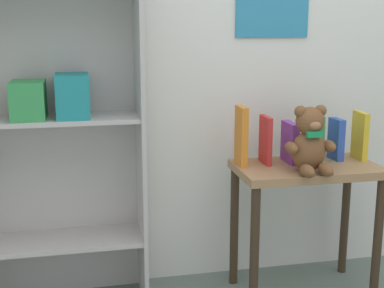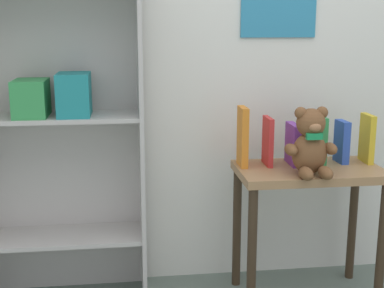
{
  "view_description": "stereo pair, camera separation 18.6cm",
  "coord_description": "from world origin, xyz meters",
  "px_view_note": "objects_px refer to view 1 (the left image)",
  "views": [
    {
      "loc": [
        -0.88,
        -1.08,
        1.23
      ],
      "look_at": [
        -0.41,
        1.12,
        0.73
      ],
      "focal_mm": 50.0,
      "sensor_mm": 36.0,
      "label": 1
    },
    {
      "loc": [
        -0.69,
        -1.11,
        1.23
      ],
      "look_at": [
        -0.41,
        1.12,
        0.73
      ],
      "focal_mm": 50.0,
      "sensor_mm": 36.0,
      "label": 2
    }
  ],
  "objects_px": {
    "display_table": "(306,189)",
    "book_standing_purple": "(290,142)",
    "book_standing_red": "(265,140)",
    "book_standing_green": "(315,138)",
    "book_standing_blue": "(336,139)",
    "teddy_bear": "(310,142)",
    "bookshelf_side": "(51,93)",
    "book_standing_yellow": "(360,135)",
    "book_standing_orange": "(241,136)"
  },
  "relations": [
    {
      "from": "display_table",
      "to": "book_standing_purple",
      "type": "bearing_deg",
      "value": 130.8
    },
    {
      "from": "teddy_bear",
      "to": "book_standing_red",
      "type": "distance_m",
      "value": 0.22
    },
    {
      "from": "display_table",
      "to": "book_standing_blue",
      "type": "xyz_separation_m",
      "value": [
        0.17,
        0.07,
        0.21
      ]
    },
    {
      "from": "book_standing_orange",
      "to": "book_standing_green",
      "type": "bearing_deg",
      "value": -1.64
    },
    {
      "from": "book_standing_red",
      "to": "book_standing_purple",
      "type": "distance_m",
      "value": 0.12
    },
    {
      "from": "book_standing_green",
      "to": "bookshelf_side",
      "type": "bearing_deg",
      "value": 173.14
    },
    {
      "from": "display_table",
      "to": "book_standing_green",
      "type": "bearing_deg",
      "value": 43.13
    },
    {
      "from": "teddy_bear",
      "to": "book_standing_red",
      "type": "height_order",
      "value": "teddy_bear"
    },
    {
      "from": "teddy_bear",
      "to": "book_standing_purple",
      "type": "relative_size",
      "value": 1.55
    },
    {
      "from": "book_standing_green",
      "to": "teddy_bear",
      "type": "bearing_deg",
      "value": -123.17
    },
    {
      "from": "book_standing_orange",
      "to": "book_standing_blue",
      "type": "height_order",
      "value": "book_standing_orange"
    },
    {
      "from": "teddy_bear",
      "to": "book_standing_blue",
      "type": "distance_m",
      "value": 0.28
    },
    {
      "from": "teddy_bear",
      "to": "book_standing_orange",
      "type": "distance_m",
      "value": 0.3
    },
    {
      "from": "display_table",
      "to": "book_standing_purple",
      "type": "height_order",
      "value": "book_standing_purple"
    },
    {
      "from": "bookshelf_side",
      "to": "display_table",
      "type": "distance_m",
      "value": 1.19
    },
    {
      "from": "book_standing_red",
      "to": "book_standing_green",
      "type": "relative_size",
      "value": 0.99
    },
    {
      "from": "bookshelf_side",
      "to": "book_standing_green",
      "type": "bearing_deg",
      "value": -4.87
    },
    {
      "from": "teddy_bear",
      "to": "book_standing_red",
      "type": "xyz_separation_m",
      "value": [
        -0.13,
        0.18,
        -0.02
      ]
    },
    {
      "from": "teddy_bear",
      "to": "book_standing_orange",
      "type": "relative_size",
      "value": 1.08
    },
    {
      "from": "book_standing_red",
      "to": "book_standing_yellow",
      "type": "xyz_separation_m",
      "value": [
        0.46,
        -0.01,
        0.0
      ]
    },
    {
      "from": "bookshelf_side",
      "to": "display_table",
      "type": "xyz_separation_m",
      "value": [
        1.1,
        -0.15,
        -0.45
      ]
    },
    {
      "from": "bookshelf_side",
      "to": "book_standing_blue",
      "type": "relative_size",
      "value": 8.81
    },
    {
      "from": "bookshelf_side",
      "to": "book_standing_yellow",
      "type": "relative_size",
      "value": 7.68
    },
    {
      "from": "book_standing_orange",
      "to": "book_standing_purple",
      "type": "distance_m",
      "value": 0.23
    },
    {
      "from": "book_standing_red",
      "to": "book_standing_orange",
      "type": "bearing_deg",
      "value": -178.21
    },
    {
      "from": "teddy_bear",
      "to": "book_standing_blue",
      "type": "xyz_separation_m",
      "value": [
        0.21,
        0.18,
        -0.03
      ]
    },
    {
      "from": "display_table",
      "to": "book_standing_orange",
      "type": "height_order",
      "value": "book_standing_orange"
    },
    {
      "from": "book_standing_purple",
      "to": "book_standing_yellow",
      "type": "bearing_deg",
      "value": 0.81
    },
    {
      "from": "book_standing_orange",
      "to": "book_standing_green",
      "type": "xyz_separation_m",
      "value": [
        0.34,
        -0.02,
        -0.02
      ]
    },
    {
      "from": "book_standing_red",
      "to": "book_standing_blue",
      "type": "height_order",
      "value": "book_standing_red"
    },
    {
      "from": "display_table",
      "to": "book_standing_purple",
      "type": "distance_m",
      "value": 0.22
    },
    {
      "from": "display_table",
      "to": "book_standing_red",
      "type": "height_order",
      "value": "book_standing_red"
    },
    {
      "from": "bookshelf_side",
      "to": "book_standing_yellow",
      "type": "bearing_deg",
      "value": -3.69
    },
    {
      "from": "book_standing_red",
      "to": "book_standing_purple",
      "type": "height_order",
      "value": "book_standing_red"
    },
    {
      "from": "bookshelf_side",
      "to": "book_standing_purple",
      "type": "bearing_deg",
      "value": -4.71
    },
    {
      "from": "teddy_bear",
      "to": "book_standing_yellow",
      "type": "height_order",
      "value": "teddy_bear"
    },
    {
      "from": "book_standing_green",
      "to": "book_standing_blue",
      "type": "bearing_deg",
      "value": 7.1
    },
    {
      "from": "book_standing_purple",
      "to": "book_standing_yellow",
      "type": "distance_m",
      "value": 0.35
    },
    {
      "from": "bookshelf_side",
      "to": "book_standing_green",
      "type": "height_order",
      "value": "bookshelf_side"
    },
    {
      "from": "teddy_bear",
      "to": "book_standing_red",
      "type": "bearing_deg",
      "value": 127.33
    },
    {
      "from": "book_standing_orange",
      "to": "book_standing_purple",
      "type": "xyz_separation_m",
      "value": [
        0.23,
        -0.0,
        -0.04
      ]
    },
    {
      "from": "book_standing_blue",
      "to": "book_standing_yellow",
      "type": "bearing_deg",
      "value": -6.82
    },
    {
      "from": "display_table",
      "to": "book_standing_yellow",
      "type": "relative_size",
      "value": 2.88
    },
    {
      "from": "teddy_bear",
      "to": "display_table",
      "type": "bearing_deg",
      "value": 69.87
    },
    {
      "from": "display_table",
      "to": "book_standing_blue",
      "type": "relative_size",
      "value": 3.31
    },
    {
      "from": "bookshelf_side",
      "to": "book_standing_yellow",
      "type": "distance_m",
      "value": 1.41
    },
    {
      "from": "teddy_bear",
      "to": "book_standing_green",
      "type": "distance_m",
      "value": 0.19
    },
    {
      "from": "book_standing_red",
      "to": "book_standing_blue",
      "type": "relative_size",
      "value": 1.12
    },
    {
      "from": "book_standing_red",
      "to": "book_standing_green",
      "type": "height_order",
      "value": "book_standing_green"
    },
    {
      "from": "book_standing_blue",
      "to": "book_standing_yellow",
      "type": "relative_size",
      "value": 0.87
    }
  ]
}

